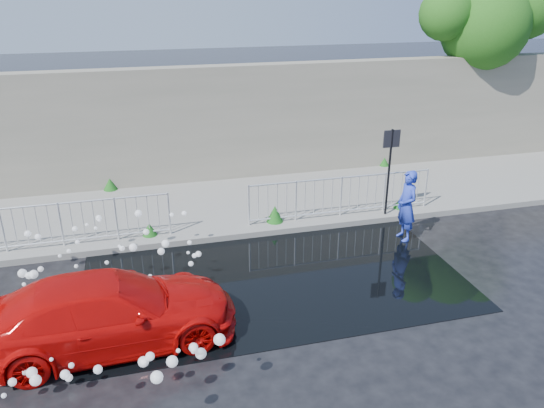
% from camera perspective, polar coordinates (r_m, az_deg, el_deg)
% --- Properties ---
extents(ground, '(90.00, 90.00, 0.00)m').
position_cam_1_polar(ground, '(10.78, -1.22, -10.58)').
color(ground, black).
rests_on(ground, ground).
extents(pavement, '(30.00, 4.00, 0.15)m').
position_cam_1_polar(pavement, '(15.11, -5.67, -0.17)').
color(pavement, slate).
rests_on(pavement, ground).
extents(curb, '(30.00, 0.25, 0.16)m').
position_cam_1_polar(curb, '(13.30, -4.25, -3.39)').
color(curb, slate).
rests_on(curb, ground).
extents(retaining_wall, '(30.00, 0.60, 3.50)m').
position_cam_1_polar(retaining_wall, '(16.60, -7.17, 8.52)').
color(retaining_wall, '#6C695B').
rests_on(retaining_wall, pavement).
extents(puddle, '(8.00, 5.00, 0.01)m').
position_cam_1_polar(puddle, '(11.71, 0.03, -7.62)').
color(puddle, black).
rests_on(puddle, ground).
extents(sign_post, '(0.45, 0.06, 2.50)m').
position_cam_1_polar(sign_post, '(14.07, 12.58, 4.80)').
color(sign_post, black).
rests_on(sign_post, ground).
extents(tree, '(4.97, 2.95, 6.30)m').
position_cam_1_polar(tree, '(20.04, 22.42, 17.81)').
color(tree, '#332114').
rests_on(tree, ground).
extents(railing_left, '(5.05, 0.05, 1.10)m').
position_cam_1_polar(railing_left, '(13.33, -21.78, -1.90)').
color(railing_left, silver).
rests_on(railing_left, pavement).
extents(railing_right, '(5.05, 0.05, 1.10)m').
position_cam_1_polar(railing_right, '(14.13, 7.44, 0.98)').
color(railing_right, silver).
rests_on(railing_right, pavement).
extents(weeds, '(12.17, 3.93, 0.44)m').
position_cam_1_polar(weeds, '(14.48, -6.05, -0.14)').
color(weeds, '#154F15').
rests_on(weeds, pavement).
extents(water_spray, '(3.66, 5.86, 1.05)m').
position_cam_1_polar(water_spray, '(10.19, -16.23, -9.08)').
color(water_spray, white).
rests_on(water_spray, ground).
extents(red_car, '(4.53, 2.06, 1.28)m').
position_cam_1_polar(red_car, '(9.80, -17.17, -11.02)').
color(red_car, '#BB0807').
rests_on(red_car, ground).
extents(person, '(0.44, 0.66, 1.79)m').
position_cam_1_polar(person, '(13.33, 14.29, -0.19)').
color(person, '#2439B8').
rests_on(person, ground).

